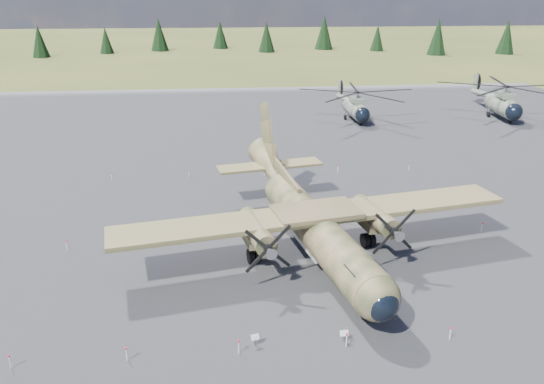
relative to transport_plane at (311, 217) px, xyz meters
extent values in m
plane|color=brown|center=(-1.92, 1.85, -2.79)|extent=(500.00, 500.00, 0.00)
cube|color=slate|center=(-1.92, 11.85, -2.79)|extent=(120.00, 120.00, 0.04)
cylinder|color=#374223|center=(0.29, -1.54, -0.46)|extent=(6.18, 18.42, 2.83)
sphere|color=#374223|center=(1.99, -10.49, -0.46)|extent=(3.25, 3.25, 2.78)
sphere|color=black|center=(2.09, -11.03, -0.52)|extent=(2.38, 2.38, 2.04)
cube|color=black|center=(1.69, -8.90, 0.29)|extent=(2.29, 1.97, 0.56)
cone|color=#374223|center=(-1.93, 10.19, 0.60)|extent=(4.02, 7.35, 4.26)
cube|color=#A9ACAE|center=(0.10, -0.54, -1.63)|extent=(3.02, 6.32, 0.51)
cube|color=#3A4021|center=(0.20, -1.04, 0.70)|extent=(29.47, 8.85, 0.35)
cube|color=#374223|center=(0.20, -1.04, 0.92)|extent=(6.64, 4.71, 0.35)
cylinder|color=#374223|center=(-4.22, -2.19, 0.14)|extent=(2.47, 5.45, 1.52)
cube|color=#374223|center=(-4.37, -1.39, -0.52)|extent=(2.13, 3.66, 0.81)
cone|color=gray|center=(-3.61, -5.42, 0.14)|extent=(0.93, 1.04, 0.77)
cylinder|color=black|center=(-4.37, -1.39, -2.24)|extent=(1.08, 1.26, 1.11)
cylinder|color=#374223|center=(4.73, -0.49, 0.14)|extent=(2.47, 5.45, 1.52)
cube|color=#374223|center=(4.58, 0.30, -0.52)|extent=(2.13, 3.66, 0.81)
cone|color=gray|center=(5.34, -3.72, 0.14)|extent=(0.93, 1.04, 0.77)
cylinder|color=black|center=(4.58, 0.30, -2.24)|extent=(1.08, 1.26, 1.11)
cube|color=#374223|center=(-1.22, 6.41, 1.20)|extent=(1.70, 7.56, 1.70)
cube|color=#3A4021|center=(-2.03, 10.69, 0.65)|extent=(9.96, 4.00, 0.22)
cylinder|color=gray|center=(1.76, -9.29, -1.50)|extent=(0.17, 0.17, 0.91)
cylinder|color=black|center=(1.76, -9.29, -2.24)|extent=(0.52, 1.00, 0.95)
cylinder|color=gray|center=(13.96, 41.29, -1.03)|extent=(2.55, 6.92, 2.38)
sphere|color=black|center=(14.05, 37.86, -1.08)|extent=(2.25, 2.25, 2.19)
sphere|color=gray|center=(13.88, 44.72, -1.03)|extent=(2.25, 2.25, 2.19)
cube|color=gray|center=(13.97, 40.91, 0.50)|extent=(1.70, 3.09, 0.71)
cylinder|color=gray|center=(13.97, 40.91, 1.21)|extent=(0.35, 0.35, 0.95)
cylinder|color=gray|center=(13.79, 48.29, -0.70)|extent=(1.00, 8.16, 1.36)
cube|color=gray|center=(13.70, 51.86, 0.50)|extent=(0.24, 1.34, 2.29)
cylinder|color=black|center=(14.04, 51.87, 0.50)|extent=(0.12, 2.48, 2.48)
cylinder|color=black|center=(14.04, 38.43, -2.41)|extent=(0.28, 0.65, 0.65)
cylinder|color=black|center=(12.65, 42.40, -2.41)|extent=(0.30, 0.77, 0.76)
cylinder|color=gray|center=(12.65, 42.40, -1.91)|extent=(0.14, 0.14, 1.38)
cylinder|color=black|center=(15.22, 42.46, -2.41)|extent=(0.30, 0.77, 0.76)
cylinder|color=gray|center=(15.22, 42.46, -1.91)|extent=(0.14, 0.14, 1.38)
cylinder|color=gray|center=(36.57, 40.39, -0.79)|extent=(3.45, 8.03, 2.71)
sphere|color=black|center=(36.20, 36.50, -0.84)|extent=(2.72, 2.72, 2.49)
sphere|color=gray|center=(36.95, 44.27, -0.79)|extent=(2.72, 2.72, 2.49)
cube|color=gray|center=(36.53, 39.96, 0.95)|extent=(2.17, 3.63, 0.81)
cylinder|color=gray|center=(36.53, 39.96, 1.76)|extent=(0.43, 0.43, 1.08)
cylinder|color=gray|center=(37.34, 48.32, -0.41)|extent=(1.80, 9.30, 1.55)
cube|color=gray|center=(37.73, 52.37, 0.95)|extent=(0.38, 1.53, 2.60)
cylinder|color=black|center=(38.11, 52.33, 0.95)|extent=(0.34, 2.81, 2.82)
cylinder|color=black|center=(36.26, 37.15, -2.36)|extent=(0.37, 0.76, 0.74)
cylinder|color=black|center=(35.24, 41.82, -2.36)|extent=(0.41, 0.89, 0.87)
cylinder|color=gray|center=(35.24, 41.82, -1.79)|extent=(0.17, 0.17, 1.57)
cylinder|color=black|center=(38.16, 41.54, -2.36)|extent=(0.41, 0.89, 0.87)
cylinder|color=gray|center=(38.16, 41.54, -1.79)|extent=(0.17, 0.17, 1.57)
cube|color=gray|center=(-4.99, -11.01, -2.50)|extent=(0.10, 0.10, 0.58)
cube|color=silver|center=(-4.99, -11.06, -2.22)|extent=(0.50, 0.31, 0.33)
cube|color=gray|center=(0.03, -11.17, -2.50)|extent=(0.09, 0.09, 0.59)
cube|color=silver|center=(0.03, -11.22, -2.21)|extent=(0.48, 0.21, 0.33)
cylinder|color=silver|center=(-17.92, -11.65, -2.39)|extent=(0.07, 0.07, 0.80)
cylinder|color=red|center=(-17.92, -11.65, -1.99)|extent=(0.12, 0.12, 0.10)
cylinder|color=silver|center=(-11.92, -11.65, -2.39)|extent=(0.07, 0.07, 0.80)
cylinder|color=red|center=(-11.92, -11.65, -1.99)|extent=(0.12, 0.12, 0.10)
cylinder|color=silver|center=(-5.92, -11.65, -2.39)|extent=(0.07, 0.07, 0.80)
cylinder|color=red|center=(-5.92, -11.65, -1.99)|extent=(0.12, 0.12, 0.10)
cylinder|color=silver|center=(0.08, -11.65, -2.39)|extent=(0.07, 0.07, 0.80)
cylinder|color=red|center=(0.08, -11.65, -1.99)|extent=(0.12, 0.12, 0.10)
cylinder|color=silver|center=(6.08, -11.65, -2.39)|extent=(0.07, 0.07, 0.80)
cylinder|color=red|center=(6.08, -11.65, -1.99)|extent=(0.12, 0.12, 0.10)
cylinder|color=silver|center=(-17.92, 17.85, -2.39)|extent=(0.07, 0.07, 0.80)
cylinder|color=red|center=(-17.92, 17.85, -1.99)|extent=(0.12, 0.12, 0.10)
cylinder|color=silver|center=(-9.92, 17.85, -2.39)|extent=(0.07, 0.07, 0.80)
cylinder|color=red|center=(-9.92, 17.85, -1.99)|extent=(0.12, 0.12, 0.10)
cylinder|color=silver|center=(-1.92, 17.85, -2.39)|extent=(0.07, 0.07, 0.80)
cylinder|color=red|center=(-1.92, 17.85, -1.99)|extent=(0.12, 0.12, 0.10)
cylinder|color=silver|center=(6.08, 17.85, -2.39)|extent=(0.07, 0.07, 0.80)
cylinder|color=red|center=(6.08, 17.85, -1.99)|extent=(0.12, 0.12, 0.10)
cylinder|color=silver|center=(14.08, 17.85, -2.39)|extent=(0.07, 0.07, 0.80)
cylinder|color=red|center=(14.08, 17.85, -1.99)|extent=(0.12, 0.12, 0.10)
cylinder|color=silver|center=(-18.42, 1.85, -2.39)|extent=(0.07, 0.07, 0.80)
cylinder|color=red|center=(-18.42, 1.85, -1.99)|extent=(0.12, 0.12, 0.10)
cylinder|color=silver|center=(14.58, 1.85, -2.39)|extent=(0.07, 0.07, 0.80)
cylinder|color=red|center=(14.58, 1.85, -1.99)|extent=(0.12, 0.12, 0.10)
cone|color=black|center=(81.91, 124.39, 2.22)|extent=(5.61, 5.61, 10.02)
cone|color=black|center=(59.78, 123.80, 2.49)|extent=(5.92, 5.92, 10.56)
cone|color=black|center=(45.02, 136.58, 1.24)|extent=(4.52, 4.52, 8.07)
cone|color=black|center=(28.83, 142.97, 2.60)|extent=(6.03, 6.03, 10.78)
cone|color=black|center=(9.23, 136.64, 1.83)|extent=(5.18, 5.18, 9.24)
cone|color=black|center=(-5.19, 149.11, 1.72)|extent=(5.05, 5.05, 9.02)
cone|color=black|center=(-24.78, 143.95, 2.27)|extent=(5.66, 5.66, 10.12)
cone|color=black|center=(-40.42, 137.71, 1.09)|extent=(4.35, 4.35, 7.77)
cone|color=black|center=(-57.73, 129.67, 1.75)|extent=(5.09, 5.09, 9.08)
camera|label=1|loc=(-6.54, -35.66, 15.90)|focal=35.00mm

